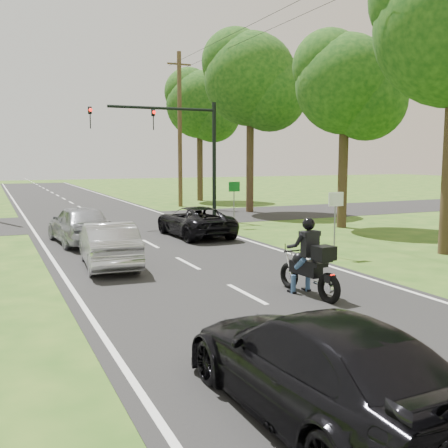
{
  "coord_description": "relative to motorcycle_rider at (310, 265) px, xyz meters",
  "views": [
    {
      "loc": [
        -5.47,
        -10.79,
        3.22
      ],
      "look_at": [
        0.77,
        3.0,
        1.3
      ],
      "focal_mm": 42.0,
      "sensor_mm": 36.0,
      "label": 1
    }
  ],
  "objects": [
    {
      "name": "tree_row_d",
      "position": [
        7.81,
        17.47,
        6.7
      ],
      "size": [
        5.76,
        5.58,
        10.45
      ],
      "color": "#332316",
      "rests_on": "ground"
    },
    {
      "name": "road",
      "position": [
        -1.3,
        10.72,
        -0.73
      ],
      "size": [
        8.0,
        100.0,
        0.01
      ],
      "primitive_type": "cube",
      "color": "black",
      "rests_on": "ground"
    },
    {
      "name": "traffic_signal",
      "position": [
        2.04,
        14.71,
        3.4
      ],
      "size": [
        6.38,
        0.44,
        6.0
      ],
      "color": "black",
      "rests_on": "ground"
    },
    {
      "name": "silver_suv",
      "position": [
        -3.67,
        9.92,
        0.01
      ],
      "size": [
        2.06,
        4.44,
        1.47
      ],
      "primitive_type": "imported",
      "rotation": [
        0.0,
        0.0,
        3.22
      ],
      "color": "#9FA1A7",
      "rests_on": "road"
    },
    {
      "name": "utility_pole_far",
      "position": [
        4.9,
        22.72,
        4.35
      ],
      "size": [
        1.6,
        0.28,
        10.0
      ],
      "color": "brown",
      "rests_on": "ground"
    },
    {
      "name": "ground",
      "position": [
        -1.3,
        0.72,
        -0.73
      ],
      "size": [
        140.0,
        140.0,
        0.0
      ],
      "primitive_type": "plane",
      "color": "#284F16",
      "rests_on": "ground"
    },
    {
      "name": "tree_row_c",
      "position": [
        8.46,
        9.52,
        5.5
      ],
      "size": [
        4.8,
        4.65,
        8.76
      ],
      "color": "#332316",
      "rests_on": "ground"
    },
    {
      "name": "cross_road",
      "position": [
        -1.3,
        16.72,
        -0.73
      ],
      "size": [
        60.0,
        7.0,
        0.01
      ],
      "primitive_type": "cube",
      "color": "black",
      "rests_on": "ground"
    },
    {
      "name": "motorcycle_rider",
      "position": [
        0.0,
        0.0,
        0.0
      ],
      "size": [
        0.64,
        2.17,
        1.87
      ],
      "rotation": [
        0.0,
        0.0,
        0.09
      ],
      "color": "black",
      "rests_on": "ground"
    },
    {
      "name": "sign_green",
      "position": [
        3.6,
        11.7,
        0.86
      ],
      "size": [
        0.55,
        0.07,
        2.12
      ],
      "color": "slate",
      "rests_on": "ground"
    },
    {
      "name": "tree_row_e",
      "position": [
        8.18,
        26.49,
        6.1
      ],
      "size": [
        5.28,
        5.12,
        9.61
      ],
      "color": "#332316",
      "rests_on": "ground"
    },
    {
      "name": "silver_sedan",
      "position": [
        -3.59,
        5.25,
        -0.06
      ],
      "size": [
        1.72,
        4.14,
        1.33
      ],
      "primitive_type": "imported",
      "rotation": [
        0.0,
        0.0,
        3.06
      ],
      "color": "#AEAFB3",
      "rests_on": "road"
    },
    {
      "name": "dark_car_behind",
      "position": [
        -3.17,
        -4.92,
        -0.05
      ],
      "size": [
        2.0,
        4.67,
        1.34
      ],
      "primitive_type": "imported",
      "rotation": [
        0.0,
        0.0,
        3.17
      ],
      "color": "black",
      "rests_on": "road"
    },
    {
      "name": "dark_suv",
      "position": [
        0.93,
        9.87,
        -0.1
      ],
      "size": [
        2.23,
        4.54,
        1.24
      ],
      "primitive_type": "imported",
      "rotation": [
        0.0,
        0.0,
        3.18
      ],
      "color": "black",
      "rests_on": "road"
    },
    {
      "name": "sign_white",
      "position": [
        3.4,
        3.7,
        0.86
      ],
      "size": [
        0.55,
        0.07,
        2.12
      ],
      "color": "slate",
      "rests_on": "ground"
    }
  ]
}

